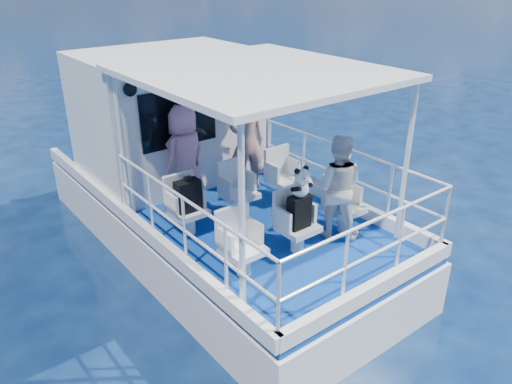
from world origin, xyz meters
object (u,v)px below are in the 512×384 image
Objects in this scene: passenger_port_fwd at (185,156)px; passenger_stbd_aft at (337,187)px; panda at (301,182)px; backpack_center at (299,212)px.

passenger_stbd_aft is (1.12, -2.14, -0.06)m from passenger_port_fwd.
passenger_port_fwd reaches higher than panda.
passenger_port_fwd is 2.42m from passenger_stbd_aft.
passenger_port_fwd is 2.23m from backpack_center.
panda is (-0.71, -0.04, 0.28)m from passenger_stbd_aft.
backpack_center is at bearing 170.44° from panda.
backpack_center is at bearing 82.93° from passenger_port_fwd.
passenger_port_fwd is at bearing -12.50° from passenger_stbd_aft.
passenger_port_fwd is 4.08× the size of panda.
panda is (0.01, -0.00, 0.42)m from backpack_center.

